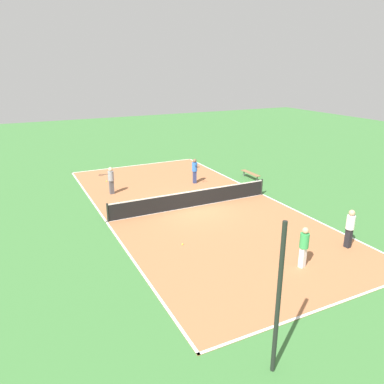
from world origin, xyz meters
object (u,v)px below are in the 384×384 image
(bench, at_px, (250,174))
(tennis_ball_left_sideline, at_px, (182,244))
(player_far_green, at_px, (304,245))
(player_near_blue, at_px, (195,169))
(fence_post_back_right, at_px, (278,301))
(player_near_white, at_px, (350,226))
(tennis_ball_midcourt, at_px, (106,181))
(player_baseline_gray, at_px, (111,179))
(tennis_net, at_px, (192,198))

(bench, bearing_deg, tennis_ball_left_sideline, -50.10)
(player_far_green, distance_m, tennis_ball_left_sideline, 5.22)
(player_near_blue, xyz_separation_m, fence_post_back_right, (5.55, 15.59, 1.14))
(player_near_white, xyz_separation_m, tennis_ball_midcourt, (7.05, -14.38, -0.97))
(player_far_green, bearing_deg, tennis_ball_left_sideline, 114.42)
(player_far_green, bearing_deg, player_near_blue, 66.64)
(bench, bearing_deg, player_baseline_gray, -96.48)
(player_far_green, height_order, tennis_ball_midcourt, player_far_green)
(tennis_ball_left_sideline, bearing_deg, player_near_blue, -120.03)
(tennis_ball_left_sideline, xyz_separation_m, fence_post_back_right, (0.91, 7.57, 2.07))
(fence_post_back_right, bearing_deg, player_near_white, -150.26)
(player_far_green, height_order, player_baseline_gray, player_baseline_gray)
(player_far_green, bearing_deg, bench, 47.26)
(player_near_blue, relative_size, fence_post_back_right, 0.39)
(player_far_green, relative_size, tennis_ball_left_sideline, 24.97)
(tennis_net, distance_m, player_near_blue, 4.53)
(tennis_net, bearing_deg, bench, -152.90)
(player_near_white, bearing_deg, bench, -14.46)
(tennis_net, distance_m, player_near_white, 8.44)
(player_near_blue, bearing_deg, player_far_green, 3.42)
(player_near_white, bearing_deg, tennis_ball_left_sideline, 59.45)
(tennis_net, height_order, player_far_green, player_far_green)
(player_near_blue, bearing_deg, bench, 87.59)
(player_far_green, bearing_deg, fence_post_back_right, -156.82)
(player_near_blue, height_order, tennis_ball_midcourt, player_near_blue)
(bench, xyz_separation_m, player_near_white, (2.22, 10.60, 0.63))
(tennis_net, height_order, bench, tennis_net)
(tennis_ball_midcourt, bearing_deg, player_far_green, 105.45)
(player_near_blue, bearing_deg, player_near_white, 17.98)
(tennis_net, bearing_deg, player_near_blue, -118.58)
(bench, relative_size, player_baseline_gray, 1.12)
(player_far_green, xyz_separation_m, player_near_blue, (-1.20, -11.85, -0.01))
(bench, relative_size, fence_post_back_right, 0.45)
(bench, height_order, player_far_green, player_far_green)
(tennis_ball_left_sideline, height_order, tennis_ball_midcourt, same)
(player_far_green, relative_size, fence_post_back_right, 0.40)
(player_near_blue, bearing_deg, tennis_net, -19.37)
(tennis_ball_left_sideline, relative_size, fence_post_back_right, 0.02)
(player_near_blue, distance_m, fence_post_back_right, 16.59)
(tennis_net, relative_size, tennis_ball_midcourt, 141.98)
(player_near_white, bearing_deg, fence_post_back_right, 117.10)
(bench, xyz_separation_m, fence_post_back_right, (9.53, 14.77, 1.73))
(player_near_white, distance_m, fence_post_back_right, 8.49)
(tennis_net, xyz_separation_m, tennis_ball_left_sideline, (2.48, 4.07, -0.47))
(tennis_ball_left_sideline, bearing_deg, player_baseline_gray, -83.22)
(player_near_white, relative_size, tennis_ball_midcourt, 25.72)
(player_baseline_gray, distance_m, tennis_ball_left_sideline, 8.41)
(player_baseline_gray, relative_size, player_near_white, 0.98)
(player_baseline_gray, relative_size, tennis_ball_midcourt, 25.09)
(player_far_green, bearing_deg, player_baseline_gray, 92.49)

